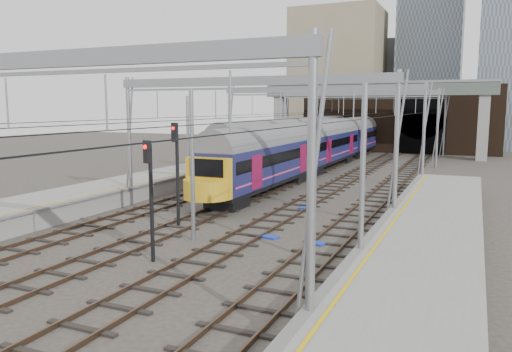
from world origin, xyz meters
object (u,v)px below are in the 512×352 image
at_px(train_main, 347,138).
at_px(train_second, 316,137).
at_px(signal_near_left, 177,162).
at_px(signal_near_centre, 150,186).

relative_size(train_main, train_second, 1.30).
bearing_deg(train_main, train_second, 169.45).
relative_size(signal_near_left, signal_near_centre, 1.10).
bearing_deg(signal_near_left, train_second, 117.21).
height_order(train_second, signal_near_centre, train_second).
height_order(signal_near_left, signal_near_centre, signal_near_left).
xyz_separation_m(train_second, signal_near_left, (3.73, -36.53, 0.77)).
height_order(train_main, signal_near_left, signal_near_left).
distance_m(train_second, signal_near_centre, 42.69).
distance_m(train_second, signal_near_left, 36.73).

